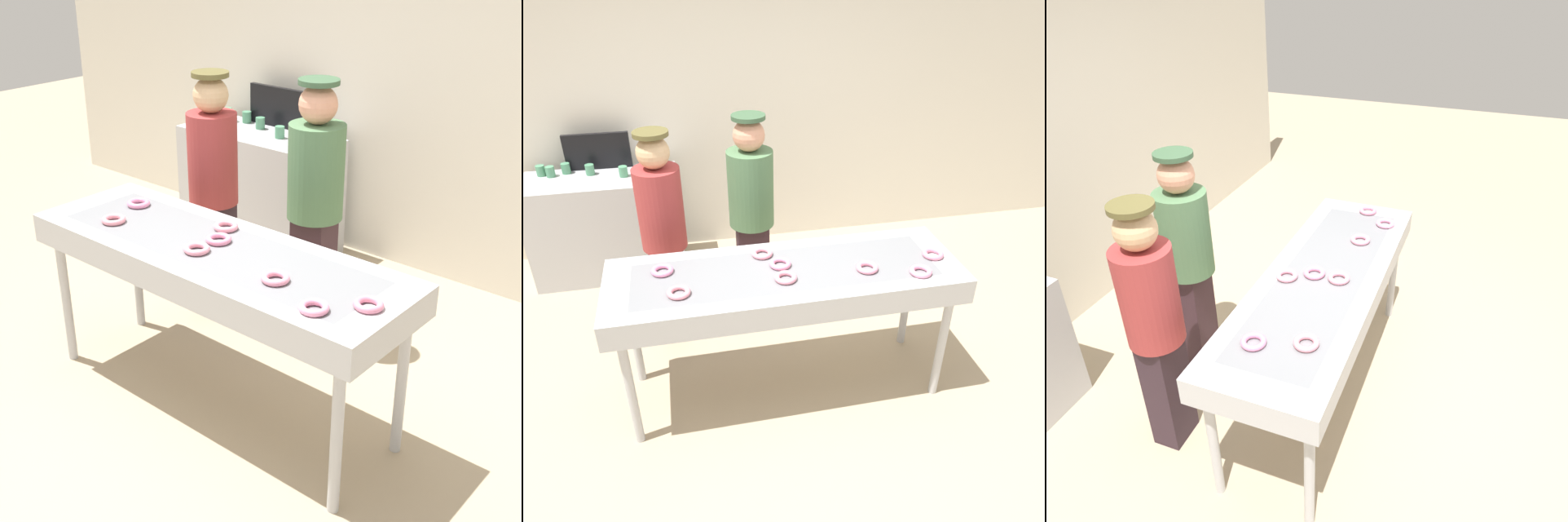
{
  "view_description": "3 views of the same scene",
  "coord_description": "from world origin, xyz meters",
  "views": [
    {
      "loc": [
        2.35,
        -2.4,
        2.46
      ],
      "look_at": [
        0.16,
        0.18,
        0.85
      ],
      "focal_mm": 49.96,
      "sensor_mm": 36.0,
      "label": 1
    },
    {
      "loc": [
        -0.56,
        -2.58,
        2.61
      ],
      "look_at": [
        0.03,
        0.17,
        0.9
      ],
      "focal_mm": 35.6,
      "sensor_mm": 36.0,
      "label": 2
    },
    {
      "loc": [
        -2.41,
        -0.8,
        2.62
      ],
      "look_at": [
        0.27,
        0.21,
        0.85
      ],
      "focal_mm": 33.97,
      "sensor_mm": 36.0,
      "label": 3
    }
  ],
  "objects": [
    {
      "name": "worker_assistant",
      "position": [
        -0.72,
        0.74,
        0.91
      ],
      "size": [
        0.32,
        0.32,
        1.62
      ],
      "rotation": [
        0.0,
        0.0,
        3.05
      ],
      "color": "#2D1E27",
      "rests_on": "ground"
    },
    {
      "name": "strawberry_donut_6",
      "position": [
        0.48,
        -0.1,
        0.96
      ],
      "size": [
        0.18,
        0.18,
        0.03
      ],
      "primitive_type": "torus",
      "rotation": [
        0.0,
        0.0,
        1.04
      ],
      "color": "pink",
      "rests_on": "fryer_conveyor"
    },
    {
      "name": "strawberry_donut_5",
      "position": [
        -0.73,
        0.12,
        0.96
      ],
      "size": [
        0.17,
        0.17,
        0.03
      ],
      "primitive_type": "torus",
      "rotation": [
        0.0,
        0.0,
        1.25
      ],
      "color": "pink",
      "rests_on": "fryer_conveyor"
    },
    {
      "name": "strawberry_donut_7",
      "position": [
        -0.64,
        -0.13,
        0.96
      ],
      "size": [
        0.15,
        0.15,
        0.03
      ],
      "primitive_type": "torus",
      "rotation": [
        0.0,
        0.0,
        2.98
      ],
      "color": "pink",
      "rests_on": "fryer_conveyor"
    },
    {
      "name": "ground_plane",
      "position": [
        0.0,
        0.0,
        0.0
      ],
      "size": [
        16.0,
        16.0,
        0.0
      ],
      "primitive_type": "plane",
      "color": "tan"
    },
    {
      "name": "strawberry_donut_2",
      "position": [
        -0.11,
        0.2,
        0.96
      ],
      "size": [
        0.19,
        0.19,
        0.03
      ],
      "primitive_type": "torus",
      "rotation": [
        0.0,
        0.0,
        2.32
      ],
      "color": "pink",
      "rests_on": "fryer_conveyor"
    },
    {
      "name": "worker_baker",
      "position": [
        -0.06,
        0.94,
        0.93
      ],
      "size": [
        0.34,
        0.34,
        1.63
      ],
      "rotation": [
        0.0,
        0.0,
        3.21
      ],
      "color": "#342026",
      "rests_on": "ground"
    },
    {
      "name": "strawberry_donut_4",
      "position": [
        0.95,
        -0.04,
        0.96
      ],
      "size": [
        0.17,
        0.17,
        0.03
      ],
      "primitive_type": "torus",
      "rotation": [
        0.0,
        0.0,
        1.95
      ],
      "color": "pink",
      "rests_on": "fryer_conveyor"
    },
    {
      "name": "fryer_conveyor",
      "position": [
        0.0,
        0.0,
        0.86
      ],
      "size": [
        2.15,
        0.71,
        0.95
      ],
      "color": "#B7BABF",
      "rests_on": "ground"
    },
    {
      "name": "strawberry_donut_3",
      "position": [
        0.78,
        -0.21,
        0.96
      ],
      "size": [
        0.17,
        0.17,
        0.03
      ],
      "primitive_type": "torus",
      "rotation": [
        0.0,
        0.0,
        2.78
      ],
      "color": "pink",
      "rests_on": "fryer_conveyor"
    },
    {
      "name": "strawberry_donut_0",
      "position": [
        -0.02,
        0.05,
        0.96
      ],
      "size": [
        0.17,
        0.17,
        0.03
      ],
      "primitive_type": "torus",
      "rotation": [
        0.0,
        0.0,
        1.27
      ],
      "color": "pink",
      "rests_on": "fryer_conveyor"
    },
    {
      "name": "strawberry_donut_1",
      "position": [
        -0.02,
        -0.11,
        0.96
      ],
      "size": [
        0.19,
        0.19,
        0.03
      ],
      "primitive_type": "torus",
      "rotation": [
        0.0,
        0.0,
        0.79
      ],
      "color": "pink",
      "rests_on": "fryer_conveyor"
    }
  ]
}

